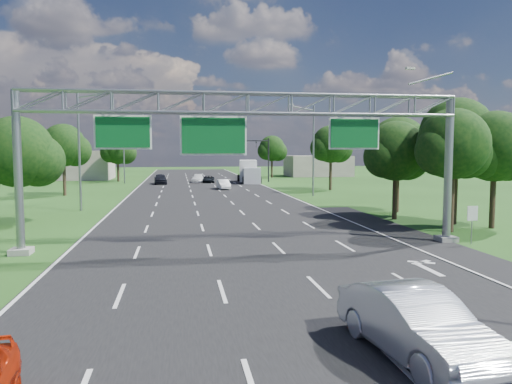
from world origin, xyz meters
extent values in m
plane|color=#1F4314|center=(0.00, 30.00, 0.00)|extent=(220.00, 220.00, 0.00)
cube|color=black|center=(0.00, 30.00, 0.00)|extent=(18.00, 180.00, 0.02)
cube|color=black|center=(10.20, 14.00, 0.00)|extent=(3.00, 30.00, 0.02)
cube|color=gray|center=(11.50, 12.00, 0.15)|extent=(1.00, 1.00, 0.30)
cylinder|color=gray|center=(11.50, 12.00, 4.00)|extent=(0.44, 0.44, 8.00)
cube|color=gray|center=(-11.00, 12.00, 0.15)|extent=(1.00, 1.00, 0.30)
cylinder|color=gray|center=(-11.00, 12.00, 4.00)|extent=(0.40, 0.40, 8.00)
cylinder|color=gray|center=(10.30, 12.00, 9.00)|extent=(2.54, 0.12, 0.79)
cube|color=beige|center=(9.10, 12.00, 9.50)|extent=(0.50, 0.22, 0.12)
cube|color=white|center=(-6.00, 11.98, 6.00)|extent=(2.80, 0.05, 1.70)
cube|color=#0A5421|center=(-6.00, 11.92, 6.00)|extent=(2.62, 0.05, 1.52)
cube|color=white|center=(-1.50, 11.98, 5.85)|extent=(3.40, 0.05, 2.00)
cube|color=#0A5421|center=(-1.50, 11.92, 5.85)|extent=(3.22, 0.05, 1.82)
cube|color=white|center=(6.00, 11.98, 6.00)|extent=(2.80, 0.05, 1.70)
cube|color=#0A5421|center=(6.00, 11.92, 6.00)|extent=(2.62, 0.05, 1.52)
cylinder|color=gray|center=(12.40, 11.00, 1.00)|extent=(0.06, 0.06, 2.00)
cube|color=white|center=(12.40, 10.97, 1.70)|extent=(0.60, 0.04, 0.80)
cylinder|color=black|center=(11.00, 65.00, 3.50)|extent=(0.24, 0.24, 7.00)
cylinder|color=black|center=(5.00, 65.00, 6.60)|extent=(12.00, 0.18, 0.18)
imported|color=black|center=(-1.00, 65.00, 6.05)|extent=(0.18, 0.22, 1.10)
imported|color=black|center=(4.00, 65.00, 6.05)|extent=(0.18, 0.22, 1.10)
imported|color=black|center=(9.00, 65.00, 6.05)|extent=(0.18, 0.22, 1.10)
cylinder|color=gray|center=(-11.50, 30.00, 5.00)|extent=(0.20, 0.20, 10.00)
cylinder|color=gray|center=(-10.20, 30.00, 9.70)|extent=(2.78, 0.12, 0.60)
cube|color=beige|center=(-8.90, 30.00, 10.10)|extent=(0.55, 0.22, 0.12)
cylinder|color=gray|center=(-11.50, 65.00, 5.00)|extent=(0.20, 0.20, 10.00)
cylinder|color=gray|center=(-10.20, 65.00, 9.70)|extent=(2.78, 0.12, 0.60)
cube|color=beige|center=(-8.90, 65.00, 10.10)|extent=(0.55, 0.22, 0.12)
cylinder|color=gray|center=(11.50, 40.00, 5.00)|extent=(0.20, 0.20, 10.00)
cylinder|color=gray|center=(10.20, 40.00, 9.70)|extent=(2.78, 0.12, 0.60)
cube|color=beige|center=(8.90, 40.00, 10.10)|extent=(0.55, 0.22, 0.12)
cylinder|color=#2D2116|center=(13.50, 15.00, 1.87)|extent=(0.36, 0.36, 3.74)
sphere|color=black|center=(13.50, 15.00, 5.50)|extent=(4.40, 4.40, 4.40)
sphere|color=black|center=(14.60, 15.40, 4.95)|extent=(3.30, 3.30, 3.30)
sphere|color=black|center=(12.51, 14.70, 5.06)|extent=(3.08, 3.08, 3.08)
cylinder|color=#2D2116|center=(15.50, 18.00, 2.09)|extent=(0.36, 0.36, 4.18)
sphere|color=black|center=(15.50, 18.00, 6.18)|extent=(5.00, 5.00, 5.00)
sphere|color=black|center=(16.75, 18.40, 5.55)|extent=(3.75, 3.75, 3.75)
sphere|color=black|center=(14.38, 17.70, 5.68)|extent=(3.50, 3.50, 3.50)
cylinder|color=#2D2116|center=(12.50, 21.00, 1.65)|extent=(0.36, 0.36, 3.30)
sphere|color=black|center=(12.50, 21.00, 5.06)|extent=(4.40, 4.40, 4.40)
sphere|color=black|center=(13.60, 21.40, 4.51)|extent=(3.30, 3.30, 3.30)
sphere|color=black|center=(11.51, 20.70, 4.62)|extent=(3.08, 3.08, 3.08)
cylinder|color=#2D2116|center=(17.00, 16.00, 1.76)|extent=(0.36, 0.36, 3.52)
sphere|color=black|center=(17.00, 16.00, 5.36)|extent=(4.60, 4.60, 4.60)
sphere|color=black|center=(18.15, 16.40, 4.79)|extent=(3.45, 3.45, 3.45)
sphere|color=black|center=(15.96, 15.70, 4.90)|extent=(3.22, 3.22, 3.22)
cylinder|color=#2D2116|center=(14.50, 25.00, 1.76)|extent=(0.36, 0.36, 3.52)
sphere|color=black|center=(14.50, 25.00, 5.44)|extent=(4.80, 4.80, 4.80)
sphere|color=black|center=(15.70, 25.40, 4.84)|extent=(3.60, 3.60, 3.60)
sphere|color=black|center=(13.42, 24.70, 4.96)|extent=(3.36, 3.36, 3.36)
cylinder|color=#2D2116|center=(-14.00, 22.00, 1.54)|extent=(0.36, 0.36, 3.08)
sphere|color=black|center=(-14.00, 22.00, 5.00)|extent=(4.80, 4.80, 4.80)
sphere|color=black|center=(-12.80, 22.40, 4.40)|extent=(3.60, 3.60, 3.60)
cylinder|color=#2D2116|center=(-16.00, 45.00, 1.87)|extent=(0.36, 0.36, 3.74)
sphere|color=black|center=(-16.00, 45.00, 5.66)|extent=(4.80, 4.80, 4.80)
sphere|color=black|center=(-14.80, 45.40, 5.06)|extent=(3.60, 3.60, 3.60)
sphere|color=black|center=(-17.08, 44.70, 5.18)|extent=(3.36, 3.36, 3.36)
cylinder|color=#2D2116|center=(-13.00, 70.00, 1.65)|extent=(0.36, 0.36, 3.30)
sphere|color=black|center=(-13.00, 70.00, 5.22)|extent=(4.80, 4.80, 4.80)
sphere|color=black|center=(-11.80, 70.40, 4.62)|extent=(3.60, 3.60, 3.60)
sphere|color=black|center=(-14.08, 69.70, 4.74)|extent=(3.36, 3.36, 3.36)
cylinder|color=#2D2116|center=(16.00, 48.00, 1.98)|extent=(0.36, 0.36, 3.96)
sphere|color=black|center=(16.00, 48.00, 5.88)|extent=(4.80, 4.80, 4.80)
sphere|color=black|center=(17.20, 48.40, 5.28)|extent=(3.60, 3.60, 3.60)
sphere|color=black|center=(14.92, 47.70, 5.40)|extent=(3.36, 3.36, 3.36)
cylinder|color=#2D2116|center=(14.00, 78.00, 1.76)|extent=(0.36, 0.36, 3.52)
sphere|color=black|center=(14.00, 78.00, 5.44)|extent=(4.80, 4.80, 4.80)
sphere|color=black|center=(15.20, 78.40, 4.84)|extent=(3.60, 3.60, 3.60)
sphere|color=black|center=(12.92, 77.70, 4.96)|extent=(3.36, 3.36, 3.36)
cube|color=gray|center=(-22.00, 78.00, 2.50)|extent=(14.00, 10.00, 5.00)
cube|color=gray|center=(24.00, 82.00, 2.00)|extent=(12.00, 9.00, 4.00)
imported|color=silver|center=(2.43, -2.45, 0.85)|extent=(2.48, 5.34, 1.70)
imported|color=white|center=(-0.24, 65.82, 0.64)|extent=(2.27, 4.56, 1.27)
imported|color=black|center=(1.42, 64.94, 0.54)|extent=(2.08, 4.03, 1.09)
imported|color=black|center=(-5.98, 62.66, 0.78)|extent=(2.10, 4.69, 1.56)
imported|color=white|center=(2.50, 51.32, 0.64)|extent=(1.68, 3.98, 1.28)
cube|color=silver|center=(7.75, 65.59, 1.84)|extent=(3.48, 6.96, 3.34)
cube|color=silver|center=(7.75, 60.92, 1.22)|extent=(2.85, 2.75, 2.45)
cylinder|color=black|center=(6.53, 61.14, 0.56)|extent=(0.39, 1.11, 1.11)
cylinder|color=black|center=(8.98, 61.14, 0.56)|extent=(0.39, 1.11, 1.11)
cylinder|color=black|center=(6.53, 67.82, 0.56)|extent=(0.39, 1.11, 1.11)
cylinder|color=black|center=(8.98, 67.82, 0.56)|extent=(0.39, 1.11, 1.11)
camera|label=1|loc=(-3.31, -13.66, 5.11)|focal=35.00mm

